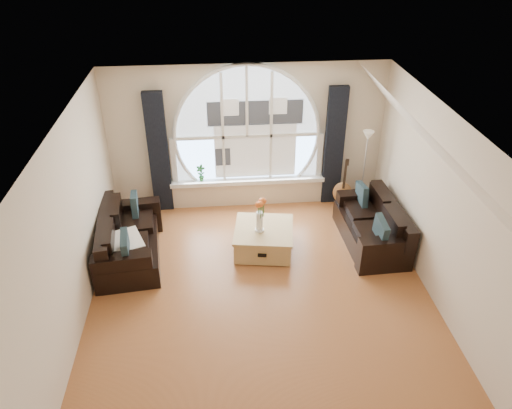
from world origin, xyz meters
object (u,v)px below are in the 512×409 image
Objects in this scene: vase_flowers at (260,210)px; potted_plant at (201,173)px; guitar at (343,182)px; coffee_chest at (264,238)px; floor_lamp at (363,172)px; sofa_left at (129,237)px; sofa_right at (372,223)px.

vase_flowers is 2.17× the size of potted_plant.
guitar is at bearing 37.27° from vase_flowers.
coffee_chest is 2.31m from floor_lamp.
coffee_chest is 1.88m from potted_plant.
vase_flowers is at bearing -58.55° from potted_plant.
vase_flowers is at bearing -150.18° from floor_lamp.
floor_lamp is 2.99m from potted_plant.
coffee_chest is 0.90× the size of guitar.
sofa_right is (4.01, 0.05, 0.00)m from sofa_left.
sofa_left is at bearing 178.93° from vase_flowers.
guitar reaches higher than coffee_chest.
sofa_left is 1.66× the size of guitar.
vase_flowers is at bearing -7.13° from sofa_left.
floor_lamp is 1.51× the size of guitar.
guitar is (-0.20, 1.21, 0.13)m from sofa_right.
sofa_right is at bearing 9.99° from coffee_chest.
vase_flowers is 2.32m from floor_lamp.
sofa_right is 1.06× the size of floor_lamp.
sofa_right is at bearing -61.10° from guitar.
sofa_right is at bearing -27.15° from potted_plant.
floor_lamp is at bearing 29.82° from vase_flowers.
guitar reaches higher than sofa_right.
potted_plant reaches higher than sofa_left.
potted_plant is at bearing 172.46° from floor_lamp.
vase_flowers is 0.44× the size of floor_lamp.
floor_lamp is at bearing -4.94° from guitar.
sofa_left reaches higher than sofa_right.
vase_flowers is (2.10, -0.04, 0.42)m from sofa_left.
vase_flowers is (-1.91, -0.08, 0.42)m from sofa_right.
coffee_chest is 0.59m from vase_flowers.
coffee_chest is at bearing -123.07° from guitar.
vase_flowers is at bearing -179.80° from sofa_right.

